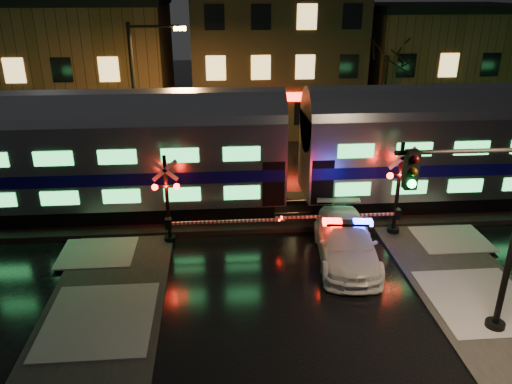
% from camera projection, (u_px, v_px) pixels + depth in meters
% --- Properties ---
extents(ground, '(120.00, 120.00, 0.00)m').
position_uv_depth(ground, '(284.00, 267.00, 19.66)').
color(ground, black).
rests_on(ground, ground).
extents(ballast, '(90.00, 4.20, 0.24)m').
position_uv_depth(ballast, '(270.00, 211.00, 24.22)').
color(ballast, black).
rests_on(ballast, ground).
extents(building_left, '(14.00, 10.00, 9.00)m').
position_uv_depth(building_left, '(74.00, 69.00, 37.23)').
color(building_left, brown).
rests_on(building_left, ground).
extents(building_mid, '(12.00, 11.00, 11.50)m').
position_uv_depth(building_mid, '(273.00, 49.00, 38.33)').
color(building_mid, brown).
rests_on(building_mid, ground).
extents(building_right, '(12.00, 10.00, 8.50)m').
position_uv_depth(building_right, '(436.00, 68.00, 39.41)').
color(building_right, brown).
rests_on(building_right, ground).
extents(train, '(51.00, 3.12, 5.92)m').
position_uv_depth(train, '(294.00, 146.00, 23.04)').
color(train, black).
rests_on(train, ballast).
extents(police_car, '(2.81, 5.73, 1.78)m').
position_uv_depth(police_car, '(346.00, 242.00, 19.87)').
color(police_car, white).
rests_on(police_car, ground).
extents(crossing_signal_right, '(6.01, 0.67, 4.25)m').
position_uv_depth(crossing_signal_right, '(390.00, 199.00, 21.47)').
color(crossing_signal_right, black).
rests_on(crossing_signal_right, ground).
extents(crossing_signal_left, '(5.58, 0.65, 3.95)m').
position_uv_depth(crossing_signal_left, '(176.00, 209.00, 20.84)').
color(crossing_signal_left, black).
rests_on(crossing_signal_left, ground).
extents(traffic_light, '(4.22, 0.73, 6.53)m').
position_uv_depth(traffic_light, '(482.00, 236.00, 14.60)').
color(traffic_light, black).
rests_on(traffic_light, ground).
extents(streetlight, '(2.89, 0.30, 8.65)m').
position_uv_depth(streetlight, '(141.00, 97.00, 25.57)').
color(streetlight, black).
rests_on(streetlight, ground).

